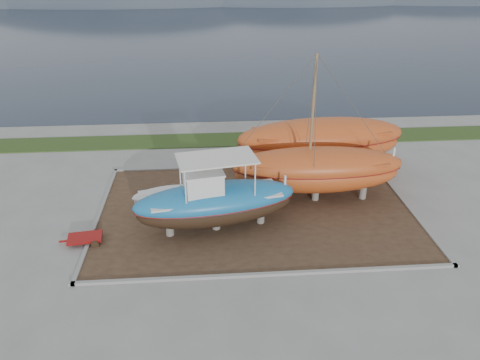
{
  "coord_description": "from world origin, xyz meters",
  "views": [
    {
      "loc": [
        -2.75,
        -19.74,
        13.9
      ],
      "look_at": [
        -0.93,
        4.0,
        2.07
      ],
      "focal_mm": 35.0,
      "sensor_mm": 36.0,
      "label": 1
    }
  ],
  "objects_px": {
    "blue_caique": "(215,194)",
    "white_dinghy": "(166,198)",
    "orange_bare_hull": "(320,147)",
    "red_trailer": "(85,239)",
    "orange_sailboat": "(320,132)"
  },
  "relations": [
    {
      "from": "blue_caique",
      "to": "red_trailer",
      "type": "distance_m",
      "value": 7.24
    },
    {
      "from": "blue_caique",
      "to": "orange_bare_hull",
      "type": "relative_size",
      "value": 0.78
    },
    {
      "from": "blue_caique",
      "to": "orange_sailboat",
      "type": "relative_size",
      "value": 0.86
    },
    {
      "from": "orange_sailboat",
      "to": "orange_bare_hull",
      "type": "distance_m",
      "value": 4.74
    },
    {
      "from": "white_dinghy",
      "to": "orange_bare_hull",
      "type": "relative_size",
      "value": 0.35
    },
    {
      "from": "blue_caique",
      "to": "white_dinghy",
      "type": "relative_size",
      "value": 2.22
    },
    {
      "from": "red_trailer",
      "to": "orange_bare_hull",
      "type": "bearing_deg",
      "value": 20.52
    },
    {
      "from": "red_trailer",
      "to": "blue_caique",
      "type": "bearing_deg",
      "value": -0.91
    },
    {
      "from": "white_dinghy",
      "to": "orange_bare_hull",
      "type": "bearing_deg",
      "value": 7.38
    },
    {
      "from": "orange_sailboat",
      "to": "red_trailer",
      "type": "xyz_separation_m",
      "value": [
        -13.06,
        -3.64,
        -4.3
      ]
    },
    {
      "from": "orange_bare_hull",
      "to": "orange_sailboat",
      "type": "bearing_deg",
      "value": -110.57
    },
    {
      "from": "white_dinghy",
      "to": "orange_bare_hull",
      "type": "distance_m",
      "value": 10.95
    },
    {
      "from": "orange_sailboat",
      "to": "red_trailer",
      "type": "height_order",
      "value": "orange_sailboat"
    },
    {
      "from": "orange_bare_hull",
      "to": "white_dinghy",
      "type": "bearing_deg",
      "value": -162.9
    },
    {
      "from": "red_trailer",
      "to": "white_dinghy",
      "type": "bearing_deg",
      "value": 32.97
    }
  ]
}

